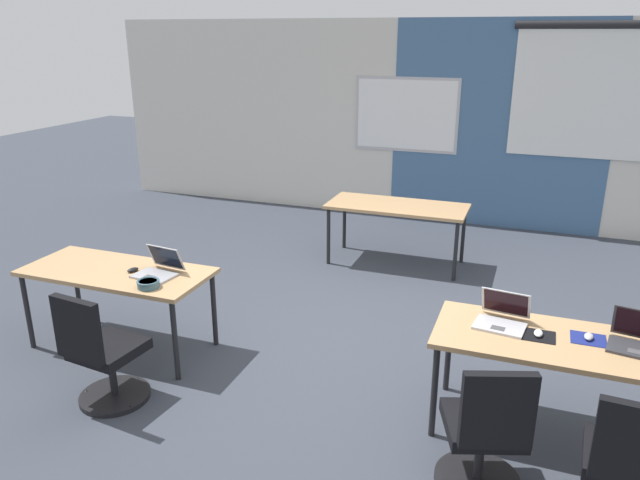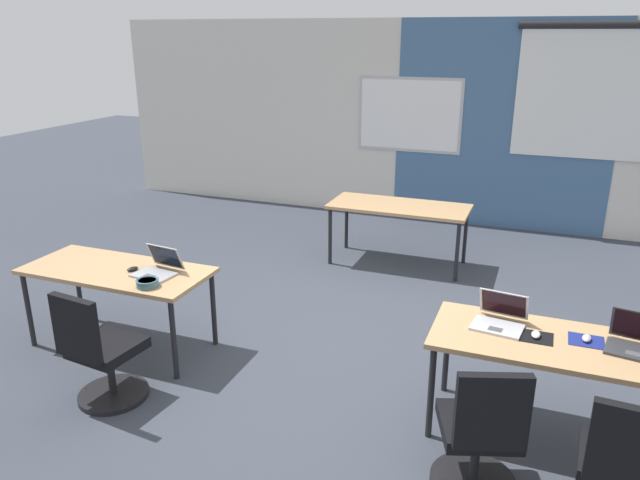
{
  "view_description": "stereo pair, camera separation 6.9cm",
  "coord_description": "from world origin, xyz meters",
  "px_view_note": "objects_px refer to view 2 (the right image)",
  "views": [
    {
      "loc": [
        1.5,
        -4.42,
        2.62
      ],
      "look_at": [
        -0.33,
        0.5,
        0.8
      ],
      "focal_mm": 33.83,
      "sensor_mm": 36.0,
      "label": 1
    },
    {
      "loc": [
        1.57,
        -4.39,
        2.62
      ],
      "look_at": [
        -0.33,
        0.5,
        0.8
      ],
      "focal_mm": 33.83,
      "sensor_mm": 36.0,
      "label": 2
    }
  ],
  "objects_px": {
    "chair_near_right_end": "(621,478)",
    "mouse_near_right_inner": "(536,334)",
    "chair_near_right_inner": "(480,440)",
    "snack_bowl": "(147,282)",
    "mouse_near_left_inner": "(133,269)",
    "desk_near_right": "(556,349)",
    "laptop_near_right_inner": "(499,319)",
    "laptop_near_right_end": "(636,342)",
    "chair_near_left_inner": "(101,357)",
    "desk_far_center": "(399,210)",
    "desk_near_left": "(117,275)",
    "mouse_near_right_end": "(587,338)",
    "laptop_near_left_inner": "(158,268)"
  },
  "relations": [
    {
      "from": "chair_near_right_end",
      "to": "mouse_near_right_inner",
      "type": "xyz_separation_m",
      "value": [
        -0.5,
        0.79,
        0.36
      ]
    },
    {
      "from": "chair_near_right_end",
      "to": "chair_near_right_inner",
      "type": "distance_m",
      "value": 0.74
    },
    {
      "from": "mouse_near_right_inner",
      "to": "chair_near_right_inner",
      "type": "height_order",
      "value": "chair_near_right_inner"
    },
    {
      "from": "chair_near_right_end",
      "to": "snack_bowl",
      "type": "height_order",
      "value": "chair_near_right_end"
    },
    {
      "from": "mouse_near_left_inner",
      "to": "chair_near_right_inner",
      "type": "distance_m",
      "value": 3.08
    },
    {
      "from": "desk_near_right",
      "to": "snack_bowl",
      "type": "xyz_separation_m",
      "value": [
        -3.02,
        -0.22,
        0.1
      ]
    },
    {
      "from": "laptop_near_right_inner",
      "to": "chair_near_right_end",
      "type": "bearing_deg",
      "value": -42.34
    },
    {
      "from": "laptop_near_right_end",
      "to": "mouse_near_right_inner",
      "type": "distance_m",
      "value": 0.59
    },
    {
      "from": "chair_near_left_inner",
      "to": "chair_near_right_end",
      "type": "height_order",
      "value": "same"
    },
    {
      "from": "laptop_near_right_inner",
      "to": "snack_bowl",
      "type": "relative_size",
      "value": 2.07
    },
    {
      "from": "desk_near_right",
      "to": "chair_near_right_inner",
      "type": "relative_size",
      "value": 1.74
    },
    {
      "from": "desk_far_center",
      "to": "mouse_near_left_inner",
      "type": "height_order",
      "value": "mouse_near_left_inner"
    },
    {
      "from": "desk_far_center",
      "to": "chair_near_left_inner",
      "type": "height_order",
      "value": "chair_near_left_inner"
    },
    {
      "from": "chair_near_left_inner",
      "to": "laptop_near_right_end",
      "type": "distance_m",
      "value": 3.64
    },
    {
      "from": "desk_near_left",
      "to": "mouse_near_right_end",
      "type": "xyz_separation_m",
      "value": [
        3.68,
        0.07,
        0.08
      ]
    },
    {
      "from": "mouse_near_left_inner",
      "to": "laptop_near_right_end",
      "type": "xyz_separation_m",
      "value": [
        3.8,
        0.05,
        0.03
      ]
    },
    {
      "from": "laptop_near_right_end",
      "to": "desk_near_right",
      "type": "bearing_deg",
      "value": -162.36
    },
    {
      "from": "laptop_near_left_inner",
      "to": "chair_near_right_inner",
      "type": "relative_size",
      "value": 0.4
    },
    {
      "from": "laptop_near_left_inner",
      "to": "snack_bowl",
      "type": "relative_size",
      "value": 2.06
    },
    {
      "from": "mouse_near_right_inner",
      "to": "laptop_near_right_inner",
      "type": "bearing_deg",
      "value": 159.67
    },
    {
      "from": "desk_near_right",
      "to": "chair_near_right_inner",
      "type": "xyz_separation_m",
      "value": [
        -0.37,
        -0.73,
        -0.28
      ]
    },
    {
      "from": "laptop_near_right_inner",
      "to": "chair_near_left_inner",
      "type": "bearing_deg",
      "value": -154.85
    },
    {
      "from": "desk_near_right",
      "to": "desk_far_center",
      "type": "relative_size",
      "value": 1.0
    },
    {
      "from": "desk_near_left",
      "to": "desk_near_right",
      "type": "xyz_separation_m",
      "value": [
        3.5,
        0.0,
        0.0
      ]
    },
    {
      "from": "chair_near_right_inner",
      "to": "mouse_near_right_end",
      "type": "bearing_deg",
      "value": -143.11
    },
    {
      "from": "mouse_near_left_inner",
      "to": "chair_near_left_inner",
      "type": "distance_m",
      "value": 0.9
    },
    {
      "from": "desk_near_left",
      "to": "mouse_near_left_inner",
      "type": "relative_size",
      "value": 14.07
    },
    {
      "from": "desk_near_left",
      "to": "chair_near_left_inner",
      "type": "height_order",
      "value": "chair_near_left_inner"
    },
    {
      "from": "desk_near_left",
      "to": "laptop_near_left_inner",
      "type": "distance_m",
      "value": 0.41
    },
    {
      "from": "laptop_near_left_inner",
      "to": "laptop_near_right_end",
      "type": "height_order",
      "value": "laptop_near_right_end"
    },
    {
      "from": "mouse_near_right_inner",
      "to": "mouse_near_left_inner",
      "type": "bearing_deg",
      "value": 179.88
    },
    {
      "from": "desk_far_center",
      "to": "desk_near_left",
      "type": "bearing_deg",
      "value": -122.01
    },
    {
      "from": "laptop_near_left_inner",
      "to": "chair_near_left_inner",
      "type": "height_order",
      "value": "laptop_near_left_inner"
    },
    {
      "from": "chair_near_left_inner",
      "to": "mouse_near_left_inner",
      "type": "bearing_deg",
      "value": -64.15
    },
    {
      "from": "chair_near_right_end",
      "to": "mouse_near_right_end",
      "type": "bearing_deg",
      "value": -73.59
    },
    {
      "from": "laptop_near_right_end",
      "to": "chair_near_right_inner",
      "type": "bearing_deg",
      "value": -126.27
    },
    {
      "from": "desk_far_center",
      "to": "laptop_near_left_inner",
      "type": "distance_m",
      "value": 3.08
    },
    {
      "from": "desk_near_right",
      "to": "mouse_near_left_inner",
      "type": "xyz_separation_m",
      "value": [
        -3.34,
        0.01,
        0.08
      ]
    },
    {
      "from": "laptop_near_right_inner",
      "to": "desk_near_right",
      "type": "bearing_deg",
      "value": -6.96
    },
    {
      "from": "chair_near_right_inner",
      "to": "snack_bowl",
      "type": "bearing_deg",
      "value": -29.93
    },
    {
      "from": "desk_far_center",
      "to": "chair_near_right_end",
      "type": "bearing_deg",
      "value": -59.41
    },
    {
      "from": "chair_near_right_end",
      "to": "desk_far_center",
      "type": "bearing_deg",
      "value": -55.74
    },
    {
      "from": "chair_near_right_end",
      "to": "desk_near_left",
      "type": "bearing_deg",
      "value": -7.79
    },
    {
      "from": "chair_near_left_inner",
      "to": "chair_near_right_end",
      "type": "relative_size",
      "value": 1.0
    },
    {
      "from": "laptop_near_left_inner",
      "to": "chair_near_right_inner",
      "type": "bearing_deg",
      "value": -8.83
    },
    {
      "from": "desk_near_right",
      "to": "chair_near_right_end",
      "type": "xyz_separation_m",
      "value": [
        0.37,
        -0.78,
        -0.28
      ]
    },
    {
      "from": "chair_near_right_inner",
      "to": "chair_near_right_end",
      "type": "bearing_deg",
      "value": 156.92
    },
    {
      "from": "laptop_near_right_inner",
      "to": "laptop_near_left_inner",
      "type": "bearing_deg",
      "value": -171.34
    },
    {
      "from": "desk_far_center",
      "to": "laptop_near_right_inner",
      "type": "distance_m",
      "value": 3.03
    },
    {
      "from": "laptop_near_left_inner",
      "to": "chair_near_right_inner",
      "type": "xyz_separation_m",
      "value": [
        2.73,
        -0.77,
        -0.39
      ]
    }
  ]
}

